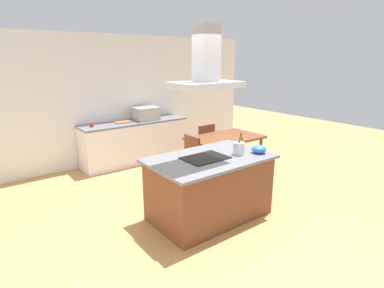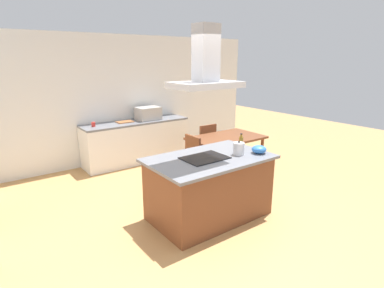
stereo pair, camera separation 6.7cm
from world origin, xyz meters
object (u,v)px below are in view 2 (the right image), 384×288
(chair_facing_back_wall, at_px, (205,142))
(chair_at_left_end, at_px, (188,158))
(cooktop, at_px, (205,158))
(tea_kettle, at_px, (239,149))
(olive_oil_bottle, at_px, (241,142))
(countertop_microwave, at_px, (148,113))
(range_hood, at_px, (206,68))
(coffee_mug_red, at_px, (93,124))
(cutting_board, at_px, (125,122))
(mixing_bowl, at_px, (259,149))
(dining_table, at_px, (226,141))

(chair_facing_back_wall, relative_size, chair_at_left_end, 1.00)
(cooktop, height_order, tea_kettle, tea_kettle)
(cooktop, height_order, olive_oil_bottle, olive_oil_bottle)
(tea_kettle, relative_size, countertop_microwave, 0.42)
(tea_kettle, height_order, range_hood, range_hood)
(cooktop, bearing_deg, coffee_mug_red, 100.26)
(coffee_mug_red, bearing_deg, chair_at_left_end, -58.93)
(cutting_board, height_order, chair_at_left_end, cutting_board)
(cutting_board, bearing_deg, chair_at_left_end, -78.30)
(tea_kettle, bearing_deg, mixing_bowl, -24.15)
(chair_at_left_end, bearing_deg, countertop_microwave, 84.40)
(coffee_mug_red, height_order, cutting_board, coffee_mug_red)
(countertop_microwave, xyz_separation_m, coffee_mug_red, (-1.23, 0.01, -0.09))
(chair_at_left_end, bearing_deg, coffee_mug_red, 121.07)
(olive_oil_bottle, xyz_separation_m, mixing_bowl, (0.05, -0.31, -0.04))
(olive_oil_bottle, height_order, chair_facing_back_wall, olive_oil_bottle)
(mixing_bowl, height_order, chair_facing_back_wall, mixing_bowl)
(cooktop, distance_m, range_hood, 1.20)
(tea_kettle, distance_m, chair_facing_back_wall, 2.23)
(chair_facing_back_wall, bearing_deg, range_hood, -128.76)
(cooktop, distance_m, coffee_mug_red, 2.94)
(tea_kettle, relative_size, cutting_board, 0.62)
(olive_oil_bottle, bearing_deg, dining_table, 56.66)
(chair_at_left_end, relative_size, range_hood, 0.99)
(olive_oil_bottle, bearing_deg, mixing_bowl, -80.06)
(mixing_bowl, distance_m, dining_table, 1.60)
(dining_table, xyz_separation_m, range_hood, (-1.45, -1.14, 1.43))
(mixing_bowl, bearing_deg, cooktop, 160.25)
(mixing_bowl, distance_m, chair_facing_back_wall, 2.23)
(coffee_mug_red, bearing_deg, dining_table, -41.66)
(tea_kettle, xyz_separation_m, chair_at_left_end, (0.04, 1.29, -0.48))
(dining_table, bearing_deg, coffee_mug_red, 138.34)
(dining_table, relative_size, chair_at_left_end, 1.57)
(chair_facing_back_wall, bearing_deg, dining_table, -90.00)
(cooktop, xyz_separation_m, chair_at_left_end, (0.53, 1.14, -0.40))
(olive_oil_bottle, xyz_separation_m, chair_facing_back_wall, (0.73, 1.77, -0.49))
(cooktop, bearing_deg, chair_facing_back_wall, 51.24)
(cutting_board, xyz_separation_m, range_hood, (-0.16, -2.93, 1.19))
(cooktop, xyz_separation_m, tea_kettle, (0.49, -0.15, 0.08))
(olive_oil_bottle, relative_size, chair_facing_back_wall, 0.27)
(chair_facing_back_wall, height_order, range_hood, range_hood)
(chair_facing_back_wall, distance_m, range_hood, 2.81)
(tea_kettle, bearing_deg, range_hood, 162.89)
(dining_table, xyz_separation_m, chair_facing_back_wall, (0.00, 0.67, -0.16))
(cooktop, xyz_separation_m, mixing_bowl, (0.77, -0.28, 0.05))
(dining_table, height_order, chair_at_left_end, chair_at_left_end)
(range_hood, bearing_deg, mixing_bowl, -19.75)
(tea_kettle, relative_size, chair_at_left_end, 0.24)
(cooktop, height_order, cutting_board, cutting_board)
(cutting_board, relative_size, range_hood, 0.38)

